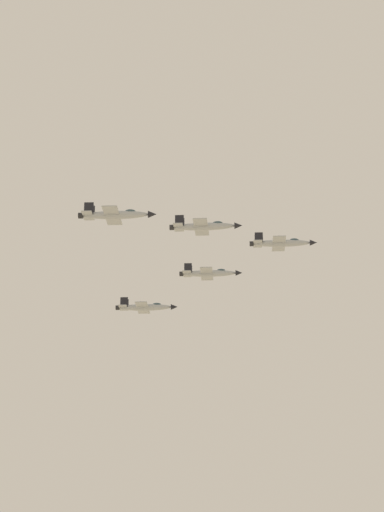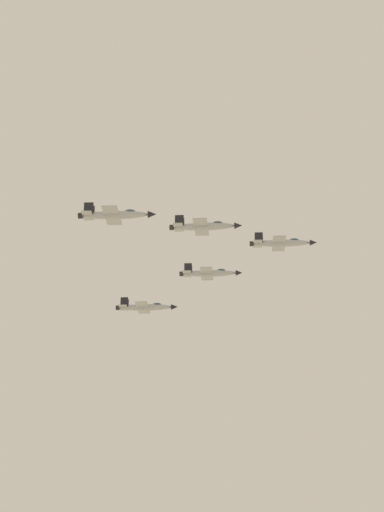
{
  "view_description": "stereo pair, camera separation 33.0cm",
  "coord_description": "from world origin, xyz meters",
  "px_view_note": "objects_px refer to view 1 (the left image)",
  "views": [
    {
      "loc": [
        -92.96,
        168.37,
        85.15
      ],
      "look_at": [
        40.47,
        -11.14,
        170.84
      ],
      "focal_mm": 65.85,
      "sensor_mm": 36.0,
      "label": 1
    },
    {
      "loc": [
        -93.22,
        168.17,
        85.15
      ],
      "look_at": [
        40.47,
        -11.14,
        170.84
      ],
      "focal_mm": 65.85,
      "sensor_mm": 36.0,
      "label": 2
    }
  ],
  "objects_px": {
    "jet_lead": "(282,243)",
    "jet_left_wingman": "(209,273)",
    "jet_left_outer": "(145,307)",
    "jet_right_outer": "(116,215)",
    "jet_right_wingman": "(204,226)"
  },
  "relations": [
    {
      "from": "jet_right_wingman",
      "to": "jet_left_outer",
      "type": "bearing_deg",
      "value": 112.31
    },
    {
      "from": "jet_left_wingman",
      "to": "jet_left_outer",
      "type": "xyz_separation_m",
      "value": [
        24.91,
        -3.03,
        -4.13
      ]
    },
    {
      "from": "jet_right_wingman",
      "to": "jet_left_outer",
      "type": "relative_size",
      "value": 0.99
    },
    {
      "from": "jet_right_wingman",
      "to": "jet_right_outer",
      "type": "bearing_deg",
      "value": -138.74
    },
    {
      "from": "jet_left_outer",
      "to": "jet_right_outer",
      "type": "height_order",
      "value": "jet_right_outer"
    },
    {
      "from": "jet_right_wingman",
      "to": "jet_left_outer",
      "type": "height_order",
      "value": "jet_right_wingman"
    },
    {
      "from": "jet_lead",
      "to": "jet_left_wingman",
      "type": "xyz_separation_m",
      "value": [
        24.92,
        -3.02,
        -1.94
      ]
    },
    {
      "from": "jet_lead",
      "to": "jet_left_wingman",
      "type": "distance_m",
      "value": 25.17
    },
    {
      "from": "jet_left_wingman",
      "to": "jet_left_outer",
      "type": "bearing_deg",
      "value": 139.38
    },
    {
      "from": "jet_left_outer",
      "to": "jet_right_outer",
      "type": "relative_size",
      "value": 1.02
    },
    {
      "from": "jet_right_wingman",
      "to": "jet_right_outer",
      "type": "height_order",
      "value": "jet_right_wingman"
    },
    {
      "from": "jet_lead",
      "to": "jet_right_wingman",
      "type": "relative_size",
      "value": 0.98
    },
    {
      "from": "jet_lead",
      "to": "jet_left_wingman",
      "type": "relative_size",
      "value": 1.0
    },
    {
      "from": "jet_left_wingman",
      "to": "jet_left_outer",
      "type": "height_order",
      "value": "jet_left_wingman"
    },
    {
      "from": "jet_lead",
      "to": "jet_right_outer",
      "type": "bearing_deg",
      "value": -139.88
    }
  ]
}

